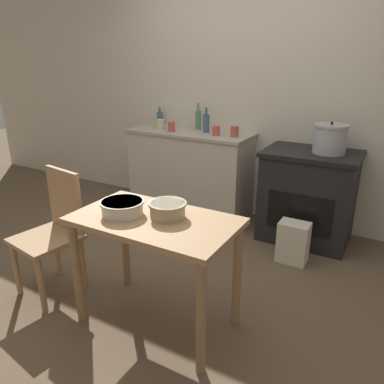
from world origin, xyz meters
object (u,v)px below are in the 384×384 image
(flour_sack, at_px, (293,242))
(bottle_far_left, at_px, (160,118))
(mixing_bowl_large, at_px, (122,207))
(bottle_mid_left, at_px, (206,123))
(cup_center, at_px, (161,124))
(stock_pot, at_px, (330,139))
(cup_mid_right, at_px, (171,127))
(cup_center_right, at_px, (216,131))
(work_table, at_px, (155,238))
(mixing_bowl_small, at_px, (168,209))
(stove, at_px, (308,196))
(bottle_left, at_px, (198,119))
(cup_center_left, at_px, (234,131))
(chair, at_px, (54,229))

(flour_sack, bearing_deg, bottle_far_left, 158.46)
(flour_sack, bearing_deg, mixing_bowl_large, -121.66)
(bottle_mid_left, xyz_separation_m, cup_center, (-0.51, -0.08, -0.05))
(stock_pot, height_order, bottle_mid_left, bottle_mid_left)
(stock_pot, height_order, cup_mid_right, stock_pot)
(stock_pot, relative_size, cup_center_right, 3.03)
(bottle_far_left, bearing_deg, work_table, -56.61)
(cup_center, bearing_deg, flour_sack, -16.11)
(stock_pot, relative_size, cup_mid_right, 2.89)
(mixing_bowl_small, relative_size, bottle_mid_left, 0.90)
(mixing_bowl_small, height_order, cup_center, cup_center)
(work_table, xyz_separation_m, flour_sack, (0.55, 1.19, -0.43))
(stove, bearing_deg, cup_center, -179.13)
(mixing_bowl_small, xyz_separation_m, bottle_left, (-0.79, 1.81, 0.22))
(bottle_far_left, relative_size, cup_center_left, 1.86)
(bottle_left, bearing_deg, cup_center, -148.64)
(stove, distance_m, mixing_bowl_small, 1.73)
(work_table, height_order, cup_mid_right, cup_mid_right)
(stock_pot, bearing_deg, bottle_left, 172.43)
(stove, relative_size, bottle_mid_left, 3.34)
(bottle_left, bearing_deg, stock_pot, -7.57)
(cup_center_left, bearing_deg, stove, 0.49)
(cup_center_left, height_order, cup_center, same)
(stock_pot, distance_m, cup_center_left, 0.89)
(chair, height_order, stock_pot, stock_pot)
(stove, bearing_deg, cup_center_right, -177.58)
(stove, xyz_separation_m, cup_center_left, (-0.76, -0.01, 0.53))
(mixing_bowl_small, bearing_deg, bottle_mid_left, 110.40)
(cup_center, bearing_deg, work_table, -57.01)
(chair, height_order, bottle_far_left, bottle_far_left)
(mixing_bowl_large, bearing_deg, cup_center, 117.10)
(bottle_mid_left, bearing_deg, mixing_bowl_large, -78.47)
(chair, xyz_separation_m, mixing_bowl_small, (0.90, 0.11, 0.30))
(stock_pot, distance_m, cup_mid_right, 1.57)
(cup_center_left, bearing_deg, mixing_bowl_small, -80.13)
(mixing_bowl_small, bearing_deg, cup_center_right, 106.30)
(mixing_bowl_small, bearing_deg, cup_mid_right, 121.84)
(mixing_bowl_small, bearing_deg, stove, 73.76)
(cup_center_right, xyz_separation_m, cup_mid_right, (-0.49, -0.04, 0.00))
(work_table, bearing_deg, bottle_far_left, 123.39)
(cup_center_left, distance_m, cup_center, 0.85)
(flour_sack, height_order, bottle_left, bottle_left)
(flour_sack, relative_size, cup_center_right, 3.69)
(mixing_bowl_large, distance_m, bottle_mid_left, 1.83)
(work_table, height_order, mixing_bowl_large, mixing_bowl_large)
(bottle_mid_left, bearing_deg, bottle_left, 142.41)
(cup_center_right, bearing_deg, bottle_far_left, 163.06)
(bottle_left, distance_m, cup_center_right, 0.40)
(flour_sack, xyz_separation_m, cup_mid_right, (-1.45, 0.41, 0.78))
(bottle_mid_left, distance_m, cup_center_left, 0.35)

